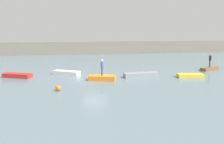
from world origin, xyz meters
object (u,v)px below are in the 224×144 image
Objects in this scene: rowboat_grey at (141,75)px; mooring_buoy at (58,88)px; person_dark_shirt at (210,60)px; rowboat_white at (66,73)px; rowboat_yellow at (190,76)px; person_blue_shirt at (102,66)px; rowboat_orange at (102,78)px; rowboat_brown at (209,69)px; rowboat_red at (17,75)px.

rowboat_grey reaches higher than mooring_buoy.
rowboat_grey is 10.54m from person_dark_shirt.
mooring_buoy is (-0.57, -7.66, 0.02)m from rowboat_white.
rowboat_yellow is 1.65× the size of person_blue_shirt.
rowboat_grey is 8.11× the size of mooring_buoy.
rowboat_orange is 1.67× the size of person_dark_shirt.
rowboat_grey reaches higher than rowboat_yellow.
mooring_buoy is at bearing 175.71° from rowboat_brown.
rowboat_red is 8.31m from mooring_buoy.
rowboat_red is 13.92m from rowboat_grey.
person_blue_shirt is (0.00, -0.00, 1.24)m from rowboat_orange.
rowboat_brown is 1.69× the size of person_blue_shirt.
rowboat_brown is 1.75× the size of person_dark_shirt.
person_blue_shirt is 5.96m from mooring_buoy.
rowboat_orange reaches higher than rowboat_red.
rowboat_brown is at bearing 30.39° from rowboat_white.
person_blue_shirt is at bearing 168.88° from rowboat_brown.
rowboat_yellow is (10.00, 0.12, -0.06)m from rowboat_orange.
rowboat_grey is at bearing 176.66° from rowboat_yellow.
rowboat_red is 9.79m from person_blue_shirt.
rowboat_orange is 15.21m from person_dark_shirt.
rowboat_red is 0.82× the size of rowboat_grey.
rowboat_orange is at bearing 5.27° from rowboat_red.
rowboat_white is 5.43m from rowboat_orange.
mooring_buoy is (-18.97, -8.02, -1.09)m from person_dark_shirt.
person_dark_shirt reaches higher than rowboat_red.
rowboat_white is at bearing 154.79° from rowboat_grey.
rowboat_grey is at bearing 11.34° from rowboat_white.
rowboat_white is at bearing 151.55° from rowboat_orange.
rowboat_yellow is 0.97× the size of rowboat_brown.
person_dark_shirt reaches higher than rowboat_brown.
rowboat_grey is 2.28× the size of person_blue_shirt.
rowboat_orange reaches higher than rowboat_white.
rowboat_white is 8.81m from rowboat_grey.
rowboat_orange is (9.25, -2.93, 0.03)m from rowboat_red.
rowboat_grey is (8.38, -2.71, 0.02)m from rowboat_white.
rowboat_grey is at bearing 14.00° from person_blue_shirt.
rowboat_grey is (4.55, 1.13, -0.01)m from rowboat_orange.
person_dark_shirt is at bearing 25.90° from rowboat_red.
rowboat_orange is 15.17m from rowboat_brown.
rowboat_brown is at bearing 32.71° from rowboat_orange.
rowboat_white is at bearing -178.88° from person_dark_shirt.
rowboat_red is 9.71m from rowboat_orange.
rowboat_yellow is at bearing 0.72° from person_blue_shirt.
rowboat_white is 1.94× the size of person_dark_shirt.
rowboat_yellow is 10.09m from person_blue_shirt.
rowboat_red is at bearing 165.30° from rowboat_grey.
rowboat_grey is 10.49m from rowboat_brown.
person_dark_shirt is (10.03, 3.07, 1.08)m from rowboat_grey.
person_blue_shirt is (-10.00, -0.12, 1.30)m from rowboat_yellow.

